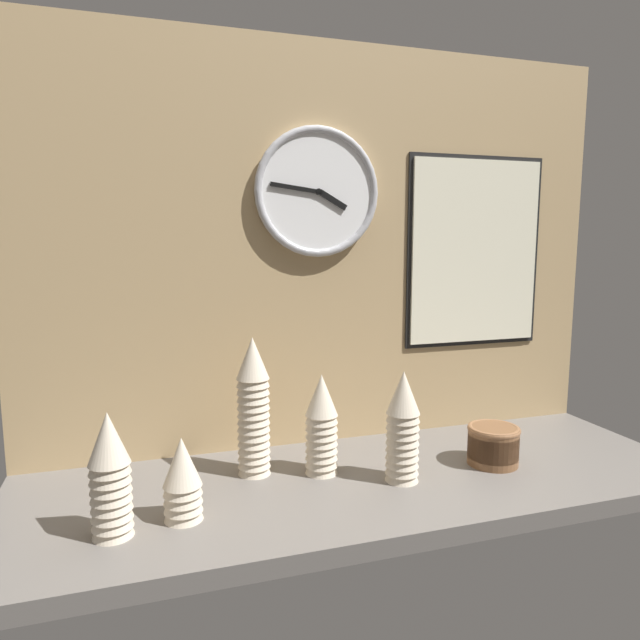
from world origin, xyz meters
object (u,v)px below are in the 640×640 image
object	(u,v)px
cup_stack_center_right	(403,426)
cup_stack_center	(321,424)
menu_board	(475,252)
wall_clock	(317,192)
bowl_stack_right	(493,444)
cup_stack_center_left	(253,406)
cup_stack_left	(182,479)
cup_stack_far_left	(110,475)

from	to	relation	value
cup_stack_center_right	cup_stack_center	xyz separation A→B (cm)	(-16.33, 9.64, -0.89)
menu_board	wall_clock	bearing A→B (deg)	-178.93
cup_stack_center	bowl_stack_right	xyz separation A→B (cm)	(42.07, -7.58, -6.93)
bowl_stack_right	wall_clock	bearing A→B (deg)	144.17
cup_stack_center_left	menu_board	world-z (taller)	menu_board
cup_stack_left	cup_stack_center	world-z (taller)	cup_stack_center
cup_stack_center_right	cup_stack_left	distance (cm)	49.66
cup_stack_center_right	cup_stack_far_left	size ratio (longest dim) A/B	1.07
cup_stack_center_left	cup_stack_center_right	bearing A→B (deg)	-24.06
cup_stack_center_left	cup_stack_center_right	size ratio (longest dim) A/B	1.27
cup_stack_left	bowl_stack_right	distance (cm)	75.36
menu_board	bowl_stack_right	bearing A→B (deg)	-110.93
menu_board	cup_stack_center_right	bearing A→B (deg)	-140.73
bowl_stack_right	wall_clock	world-z (taller)	wall_clock
cup_stack_far_left	menu_board	distance (cm)	112.13
cup_stack_center_right	cup_stack_center	distance (cm)	18.98
wall_clock	menu_board	xyz separation A→B (cm)	(47.58, 0.89, -15.64)
wall_clock	menu_board	world-z (taller)	wall_clock
cup_stack_center_right	wall_clock	world-z (taller)	wall_clock
cup_stack_left	wall_clock	size ratio (longest dim) A/B	0.51
cup_stack_center_right	menu_board	distance (cm)	60.66
cup_stack_center	menu_board	xyz separation A→B (cm)	(52.63, 20.04, 39.36)
wall_clock	cup_stack_left	bearing A→B (deg)	-139.66
cup_stack_center_left	wall_clock	world-z (taller)	wall_clock
bowl_stack_right	menu_board	size ratio (longest dim) A/B	0.24
cup_stack_far_left	bowl_stack_right	bearing A→B (deg)	5.21
cup_stack_far_left	cup_stack_center_right	bearing A→B (deg)	5.47
cup_stack_center	cup_stack_center_right	bearing A→B (deg)	-30.57
cup_stack_left	wall_clock	bearing A→B (deg)	40.34
cup_stack_center_left	cup_stack_far_left	world-z (taller)	cup_stack_center_left
cup_stack_left	cup_stack_center	bearing A→B (deg)	21.76
cup_stack_center_left	cup_stack_center	size ratio (longest dim) A/B	1.37
cup_stack_center_right	menu_board	xyz separation A→B (cm)	(36.31, 29.68, 38.47)
cup_stack_left	cup_stack_far_left	xyz separation A→B (cm)	(-13.12, -2.44, 3.55)
cup_stack_center	menu_board	bearing A→B (deg)	20.84
bowl_stack_right	menu_board	bearing A→B (deg)	69.07
cup_stack_center_right	cup_stack_left	xyz separation A→B (cm)	(-49.33, -3.53, -4.44)
cup_stack_center	bowl_stack_right	distance (cm)	43.31
cup_stack_center_left	cup_stack_center_right	distance (cm)	34.79
cup_stack_center_left	menu_board	size ratio (longest dim) A/B	0.61
cup_stack_left	menu_board	world-z (taller)	menu_board
cup_stack_center	menu_board	world-z (taller)	menu_board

